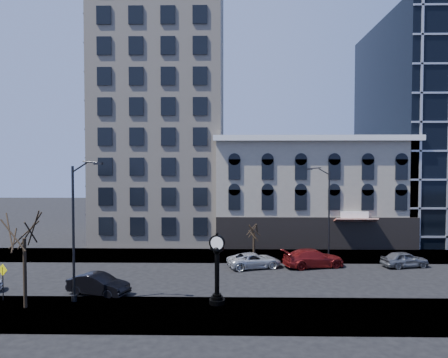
{
  "coord_description": "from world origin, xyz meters",
  "views": [
    {
      "loc": [
        2.66,
        -32.32,
        9.27
      ],
      "look_at": [
        2.0,
        4.0,
        8.0
      ],
      "focal_mm": 32.0,
      "sensor_mm": 36.0,
      "label": 1
    }
  ],
  "objects_px": {
    "street_lamp_near": "(82,194)",
    "car_near_b": "(98,284)",
    "street_clock": "(217,272)",
    "warning_sign": "(3,275)"
  },
  "relations": [
    {
      "from": "street_clock",
      "to": "street_lamp_near",
      "type": "bearing_deg",
      "value": -162.91
    },
    {
      "from": "warning_sign",
      "to": "car_near_b",
      "type": "height_order",
      "value": "warning_sign"
    },
    {
      "from": "warning_sign",
      "to": "car_near_b",
      "type": "bearing_deg",
      "value": 37.58
    },
    {
      "from": "street_clock",
      "to": "car_near_b",
      "type": "relative_size",
      "value": 1.05
    },
    {
      "from": "street_clock",
      "to": "warning_sign",
      "type": "relative_size",
      "value": 1.9
    },
    {
      "from": "street_lamp_near",
      "to": "warning_sign",
      "type": "relative_size",
      "value": 3.86
    },
    {
      "from": "street_lamp_near",
      "to": "car_near_b",
      "type": "xyz_separation_m",
      "value": [
        0.36,
        1.93,
        -6.64
      ]
    },
    {
      "from": "street_clock",
      "to": "street_lamp_near",
      "type": "relative_size",
      "value": 0.49
    },
    {
      "from": "street_clock",
      "to": "warning_sign",
      "type": "xyz_separation_m",
      "value": [
        -14.46,
        0.33,
        -0.43
      ]
    },
    {
      "from": "car_near_b",
      "to": "street_lamp_near",
      "type": "bearing_deg",
      "value": -172.62
    }
  ]
}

